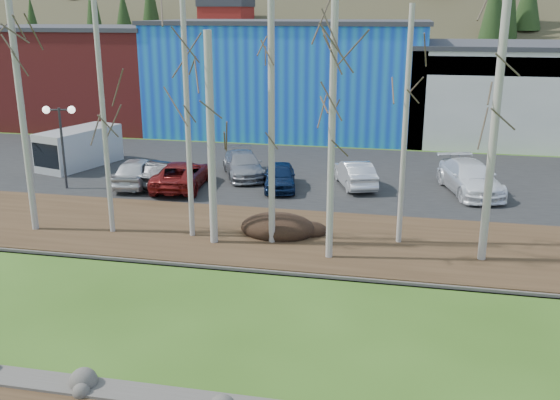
% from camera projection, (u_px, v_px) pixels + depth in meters
% --- Properties ---
extents(river, '(80.00, 8.00, 0.90)m').
position_uv_depth(river, '(291.00, 327.00, 18.36)').
color(river, black).
rests_on(river, ground).
extents(far_bank_rocks, '(80.00, 0.80, 0.46)m').
position_uv_depth(far_bank_rocks, '(313.00, 273.00, 22.20)').
color(far_bank_rocks, '#47423D').
rests_on(far_bank_rocks, ground).
extents(far_bank, '(80.00, 7.00, 0.15)m').
position_uv_depth(far_bank, '(325.00, 240.00, 25.18)').
color(far_bank, '#382616').
rests_on(far_bank, ground).
extents(parking_lot, '(80.00, 14.00, 0.14)m').
position_uv_depth(parking_lot, '(351.00, 176.00, 35.02)').
color(parking_lot, black).
rests_on(parking_lot, ground).
extents(building_brick, '(16.32, 12.24, 7.80)m').
position_uv_depth(building_brick, '(80.00, 75.00, 51.72)').
color(building_brick, maroon).
rests_on(building_brick, ground).
extents(building_blue, '(20.40, 12.24, 8.30)m').
position_uv_depth(building_blue, '(293.00, 76.00, 48.12)').
color(building_blue, blue).
rests_on(building_blue, ground).
extents(building_white, '(18.36, 12.24, 6.80)m').
position_uv_depth(building_white, '(538.00, 91.00, 44.79)').
color(building_white, beige).
rests_on(building_white, ground).
extents(dirt_mound, '(3.12, 2.20, 0.61)m').
position_uv_depth(dirt_mound, '(278.00, 226.00, 25.64)').
color(dirt_mound, black).
rests_on(dirt_mound, far_bank).
extents(birch_0, '(0.27, 0.27, 10.59)m').
position_uv_depth(birch_0, '(21.00, 103.00, 24.73)').
color(birch_0, beige).
rests_on(birch_0, far_bank).
extents(birch_1, '(0.21, 0.21, 9.63)m').
position_uv_depth(birch_1, '(103.00, 116.00, 24.59)').
color(birch_1, beige).
rests_on(birch_1, far_bank).
extents(birch_2, '(0.30, 0.30, 8.15)m').
position_uv_depth(birch_2, '(211.00, 141.00, 23.60)').
color(birch_2, beige).
rests_on(birch_2, far_bank).
extents(birch_3, '(0.21, 0.21, 9.65)m').
position_uv_depth(birch_3, '(187.00, 118.00, 24.11)').
color(birch_3, beige).
rests_on(birch_3, far_bank).
extents(birch_4, '(0.25, 0.25, 9.32)m').
position_uv_depth(birch_4, '(272.00, 125.00, 23.45)').
color(birch_4, beige).
rests_on(birch_4, far_bank).
extents(birch_5, '(0.21, 0.21, 9.07)m').
position_uv_depth(birch_5, '(405.00, 129.00, 23.48)').
color(birch_5, beige).
rests_on(birch_5, far_bank).
extents(birch_6, '(0.21, 0.21, 9.25)m').
position_uv_depth(birch_6, '(332.00, 135.00, 21.93)').
color(birch_6, beige).
rests_on(birch_6, far_bank).
extents(birch_7, '(0.29, 0.29, 11.13)m').
position_uv_depth(birch_7, '(496.00, 109.00, 21.46)').
color(birch_7, beige).
rests_on(birch_7, far_bank).
extents(birch_10, '(0.21, 0.21, 9.25)m').
position_uv_depth(birch_10, '(331.00, 135.00, 21.93)').
color(birch_10, beige).
rests_on(birch_10, far_bank).
extents(street_lamp, '(1.59, 0.68, 4.26)m').
position_uv_depth(street_lamp, '(60.00, 124.00, 31.36)').
color(street_lamp, '#262628').
rests_on(street_lamp, parking_lot).
extents(car_0, '(2.23, 4.56, 1.50)m').
position_uv_depth(car_0, '(138.00, 171.00, 32.67)').
color(car_0, silver).
rests_on(car_0, parking_lot).
extents(car_1, '(2.36, 4.21, 1.31)m').
position_uv_depth(car_1, '(165.00, 173.00, 32.68)').
color(car_1, black).
rests_on(car_1, parking_lot).
extents(car_2, '(2.80, 5.23, 1.40)m').
position_uv_depth(car_2, '(182.00, 175.00, 32.21)').
color(car_2, maroon).
rests_on(car_2, parking_lot).
extents(car_3, '(3.61, 5.05, 1.36)m').
position_uv_depth(car_3, '(243.00, 165.00, 34.43)').
color(car_3, gray).
rests_on(car_3, parking_lot).
extents(car_4, '(2.29, 4.11, 1.32)m').
position_uv_depth(car_4, '(280.00, 176.00, 32.07)').
color(car_4, '#0E1F42').
rests_on(car_4, parking_lot).
extents(car_5, '(2.76, 4.39, 1.37)m').
position_uv_depth(car_5, '(355.00, 174.00, 32.50)').
color(car_5, silver).
rests_on(car_5, parking_lot).
extents(car_6, '(3.53, 5.78, 1.57)m').
position_uv_depth(car_6, '(470.00, 178.00, 31.30)').
color(car_6, white).
rests_on(car_6, parking_lot).
extents(van_grey, '(3.46, 5.45, 2.21)m').
position_uv_depth(van_grey, '(77.00, 148.00, 36.50)').
color(van_grey, silver).
rests_on(van_grey, parking_lot).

